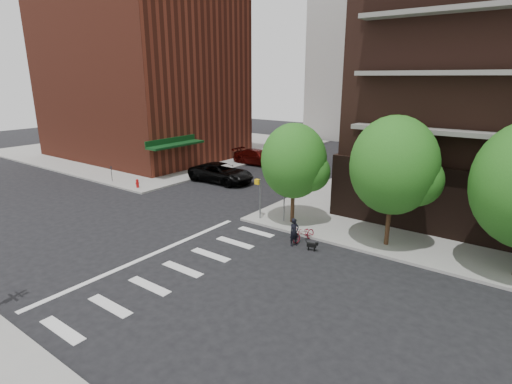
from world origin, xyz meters
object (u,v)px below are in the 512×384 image
fire_hydrant (137,183)px  dog_walker (294,232)px  scooter (304,234)px  parked_car_maroon (258,157)px  parked_car_black (221,173)px  parked_car_silver (265,156)px

fire_hydrant → dog_walker: size_ratio=0.46×
fire_hydrant → scooter: size_ratio=0.43×
parked_car_maroon → scooter: parked_car_maroon is taller
fire_hydrant → dog_walker: bearing=-7.5°
scooter → dog_walker: 0.94m
fire_hydrant → parked_car_black: bearing=55.8°
scooter → dog_walker: bearing=-84.1°
fire_hydrant → parked_car_black: 7.14m
parked_car_black → parked_car_maroon: parked_car_black is taller
fire_hydrant → dog_walker: 16.51m
parked_car_maroon → dog_walker: 21.08m
fire_hydrant → parked_car_black: (4.01, 5.90, 0.28)m
dog_walker → scooter: bearing=16.4°
parked_car_black → parked_car_maroon: 7.88m
parked_car_black → parked_car_maroon: (-1.62, 7.71, -0.02)m
parked_car_black → parked_car_maroon: size_ratio=1.07×
parked_car_maroon → parked_car_silver: 1.32m
dog_walker → parked_car_silver: bearing=63.1°
parked_car_maroon → parked_car_silver: parked_car_maroon is taller
dog_walker → parked_car_maroon: bearing=65.2°
parked_car_silver → dog_walker: size_ratio=2.68×
fire_hydrant → parked_car_silver: bearing=81.2°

